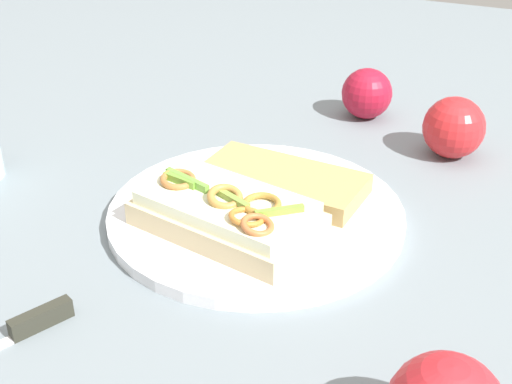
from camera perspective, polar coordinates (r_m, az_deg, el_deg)
The scene contains 7 objects.
ground_plane at distance 0.74m, azimuth 0.00°, elevation -2.21°, with size 2.00×2.00×0.00m, color slate.
plate at distance 0.74m, azimuth 0.00°, elevation -1.78°, with size 0.31×0.31×0.01m, color white.
sandwich at distance 0.69m, azimuth -2.41°, elevation -1.74°, with size 0.14×0.20×0.05m.
bread_slice_side at distance 0.77m, azimuth 2.17°, elevation 0.92°, with size 0.18×0.09×0.02m, color tan.
apple_0 at distance 0.98m, azimuth 9.09°, elevation 8.00°, with size 0.07×0.07×0.07m, color #A5152C.
apple_2 at distance 0.89m, azimuth 15.94°, elevation 5.12°, with size 0.08×0.08×0.08m, color red.
knife at distance 0.62m, azimuth -18.21°, elevation -10.38°, with size 0.11×0.06×0.02m.
Camera 1 is at (0.57, 0.26, 0.39)m, focal length 48.69 mm.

